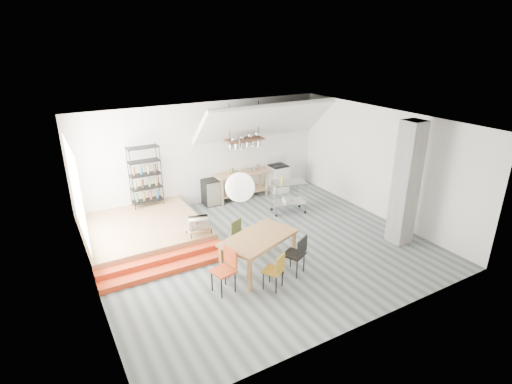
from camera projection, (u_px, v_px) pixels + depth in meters
floor at (262, 247)px, 10.25m from camera, size 8.00×8.00×0.00m
wall_back at (205, 154)px, 12.49m from camera, size 8.00×0.04×3.20m
wall_left at (87, 225)px, 7.81m from camera, size 0.04×7.00×3.20m
wall_right at (381, 164)px, 11.51m from camera, size 0.04×7.00×3.20m
ceiling at (263, 123)px, 9.08m from camera, size 8.00×7.00×0.02m
slope_ceiling at (265, 121)px, 12.49m from camera, size 4.40×1.44×1.32m
window_pane at (76, 191)px, 8.96m from camera, size 0.02×2.50×2.20m
platform at (143, 231)px, 10.63m from camera, size 3.00×3.00×0.40m
step_lower at (167, 270)px, 9.11m from camera, size 3.00×0.35×0.13m
step_upper at (162, 260)px, 9.36m from camera, size 3.00×0.35×0.27m
concrete_column at (406, 184)px, 9.98m from camera, size 0.50×0.50×3.20m
kitchen_counter at (242, 181)px, 13.07m from camera, size 1.80×0.60×0.91m
stove at (278, 178)px, 13.78m from camera, size 0.60×0.60×1.18m
pot_rack at (246, 142)px, 12.41m from camera, size 1.20×0.50×1.43m
wire_shelving at (145, 175)px, 11.42m from camera, size 0.88×0.38×1.80m
microwave_shelf at (199, 228)px, 10.00m from camera, size 0.60×0.40×0.16m
paper_lantern at (240, 187)px, 8.06m from camera, size 0.60×0.60×0.60m
dining_table at (259, 240)px, 9.01m from camera, size 1.99×1.53×0.84m
chair_mustard at (276, 269)px, 8.37m from camera, size 0.52×0.52×0.83m
chair_black at (297, 252)px, 8.89m from camera, size 0.57×0.57×0.93m
chair_olive at (240, 235)px, 9.72m from camera, size 0.54×0.54×0.89m
chair_red at (226, 267)px, 8.30m from camera, size 0.51×0.51×0.95m
rolling_cart at (289, 193)px, 12.03m from camera, size 1.10×0.79×0.99m
mini_fridge at (211, 192)px, 12.68m from camera, size 0.49×0.49×0.82m
microwave at (198, 223)px, 9.95m from camera, size 0.56×0.44×0.27m
bowl at (252, 170)px, 13.07m from camera, size 0.29×0.29×0.06m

